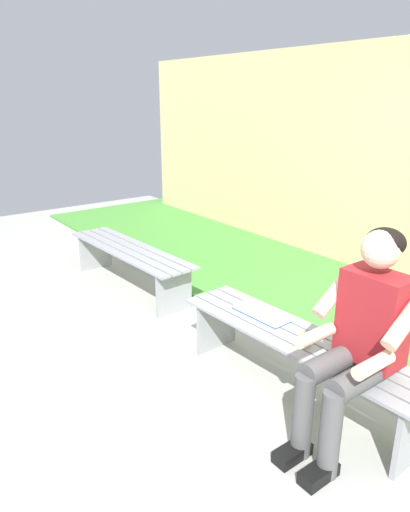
% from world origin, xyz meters
% --- Properties ---
extents(ground_plane, '(10.00, 7.00, 0.04)m').
position_xyz_m(ground_plane, '(1.11, 1.00, -0.02)').
color(ground_plane, '#9E9E99').
extents(grass_strip, '(9.00, 2.38, 0.03)m').
position_xyz_m(grass_strip, '(1.11, -1.55, 0.01)').
color(grass_strip, '#478C38').
rests_on(grass_strip, ground).
extents(bench_near, '(1.82, 0.50, 0.42)m').
position_xyz_m(bench_near, '(0.00, 0.00, 0.33)').
color(bench_near, gray).
rests_on(bench_near, ground).
extents(bench_far, '(1.75, 0.50, 0.42)m').
position_xyz_m(bench_far, '(2.23, 0.00, 0.33)').
color(bench_far, gray).
rests_on(bench_far, ground).
extents(person_seated, '(0.50, 0.69, 1.23)m').
position_xyz_m(person_seated, '(-0.47, 0.10, 0.67)').
color(person_seated, maroon).
rests_on(person_seated, ground).
extents(apple, '(0.08, 0.08, 0.08)m').
position_xyz_m(apple, '(-0.09, 0.06, 0.46)').
color(apple, gold).
rests_on(apple, bench_near).
extents(book_open, '(0.42, 0.18, 0.02)m').
position_xyz_m(book_open, '(0.36, -0.02, 0.43)').
color(book_open, white).
rests_on(book_open, bench_near).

